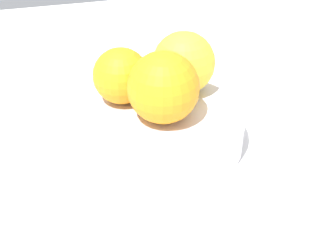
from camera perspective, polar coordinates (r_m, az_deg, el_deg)
The scene contains 5 objects.
ground_plane at distance 63.95cm, azimuth 0.00°, elevation -2.86°, with size 110.00×110.00×2.00cm, color white.
fruit_bowl at distance 62.06cm, azimuth 0.00°, elevation -0.45°, with size 18.99×18.99×4.73cm.
orange_in_bowl_0 at distance 63.70cm, azimuth 1.84°, elevation 7.33°, with size 8.12×8.12×8.12cm, color yellow.
orange_in_bowl_1 at distance 57.46cm, azimuth -0.54°, elevation 4.47°, with size 8.61×8.61×8.61cm, color orange.
orange_in_bowl_2 at distance 61.86cm, azimuth -5.45°, elevation 5.80°, with size 7.10×7.10×7.10cm, color orange.
Camera 1 is at (49.58, -12.93, 37.26)cm, focal length 52.71 mm.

